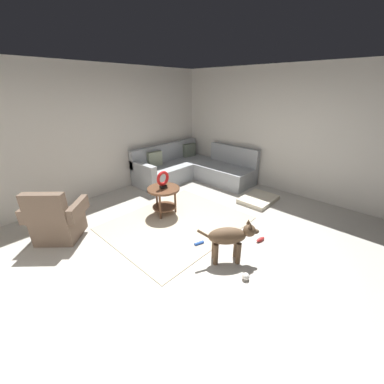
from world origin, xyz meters
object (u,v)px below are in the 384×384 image
Objects in this scene: sectional_couch at (192,169)px; side_table at (164,194)px; armchair at (57,221)px; torus_sculpture at (163,179)px; dog_bed_mat at (258,199)px; dog_toy_rope at (199,243)px; dog at (230,237)px; dog_toy_ball at (246,276)px; dog_toy_bone at (260,239)px.

side_table is at bearing -152.94° from sectional_couch.
torus_sculpture is at bearing 25.88° from armchair.
dog_bed_mat is 2.03m from dog_toy_rope.
dog is at bearing -99.14° from torus_sculpture.
sectional_couch is 3.43× the size of dog.
dog_toy_bone is (0.88, 0.27, -0.02)m from dog_toy_ball.
dog_toy_ball is at bearing -126.38° from sectional_couch.
dog_toy_rope is at bearing -177.30° from dog_bed_mat.
torus_sculpture is at bearing 103.98° from dog_toy_bone.
dog_toy_ball is at bearing -101.87° from side_table.
side_table is at bearing 25.88° from armchair.
dog_toy_ball is at bearing -154.99° from dog_bed_mat.
sectional_couch is 1.96m from dog_bed_mat.
armchair is at bearing -175.25° from sectional_couch.
torus_sculpture is at bearing 180.00° from side_table.
dog_bed_mat is at bearing 25.01° from dog_toy_ball.
side_table is at bearing -146.17° from dog.
dog_toy_ball is at bearing -101.87° from torus_sculpture.
dog_toy_ball is 0.93m from dog_toy_rope.
dog_toy_bone is at bearing -2.76° from armchair.
dog_bed_mat is (1.74, -1.05, -0.67)m from torus_sculpture.
armchair reaches higher than dog_toy_ball.
sectional_couch is at bearing 45.07° from dog_toy_rope.
armchair is 5.51× the size of dog_toy_bone.
sectional_couch is 6.90× the size of torus_sculpture.
armchair is 3.23m from dog_toy_bone.
armchair is 6.41× the size of dog_toy_rope.
torus_sculpture reaches higher than dog_toy_bone.
dog_toy_bone is at bearing -41.44° from dog_toy_rope.
dog_toy_rope is 0.86× the size of dog_toy_bone.
sectional_couch reaches higher than torus_sculpture.
dog_toy_bone is at bearing -115.74° from sectional_couch.
dog is at bearing -162.43° from dog_bed_mat.
dog_toy_ball is (-0.43, -2.06, -0.37)m from side_table.
side_table is at bearing 78.13° from dog_toy_ball.
dog reaches higher than dog_toy_bone.
side_table is 1.71m from dog.
dog_toy_bone is at bearing -149.97° from dog_bed_mat.
armchair reaches higher than dog_bed_mat.
torus_sculpture is 0.50× the size of dog.
torus_sculpture is 1.97m from dog_toy_bone.
side_table is 1.25m from dog_toy_rope.
sectional_couch is 12.50× the size of dog_toy_bone.
dog_toy_ball is at bearing -98.98° from dog_toy_rope.
armchair is at bearing 131.61° from dog_toy_bone.
dog_toy_rope is (1.40, -1.75, -0.30)m from armchair.
sectional_couch is 2.27× the size of armchair.
side_table is 0.75× the size of dog_bed_mat.
side_table is at bearing 0.00° from torus_sculpture.
dog_bed_mat is 8.50× the size of dog_toy_ball.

